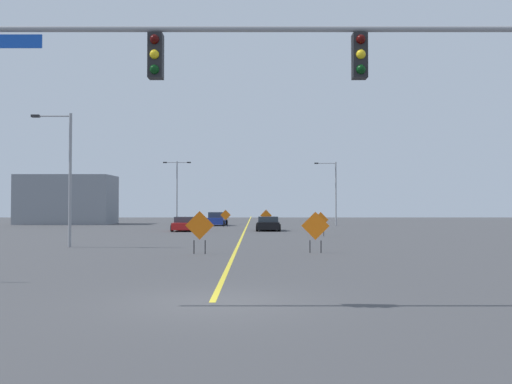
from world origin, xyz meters
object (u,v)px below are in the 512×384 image
object	(u,v)px
street_lamp_mid_right	(67,172)
construction_sign_right_shoulder	(321,221)
construction_sign_left_shoulder	(200,227)
traffic_signal_assembly	(355,78)
car_black_distant	(268,224)
construction_sign_right_lane	(266,217)
car_blue_approaching	(217,219)
street_lamp_near_right	(334,190)
street_lamp_far_left	(177,187)
car_red_far	(185,224)
construction_sign_median_near	(226,216)
construction_sign_median_far	(316,227)

from	to	relation	value
street_lamp_mid_right	construction_sign_right_shoulder	xyz separation A→B (m)	(15.08, 10.65, -2.97)
street_lamp_mid_right	construction_sign_left_shoulder	xyz separation A→B (m)	(7.67, -4.13, -2.84)
traffic_signal_assembly	car_black_distant	xyz separation A→B (m)	(-1.22, 36.37, -4.63)
construction_sign_right_lane	car_blue_approaching	distance (m)	10.16
traffic_signal_assembly	street_lamp_near_right	world-z (taller)	street_lamp_near_right
street_lamp_mid_right	street_lamp_far_left	bearing A→B (deg)	88.62
construction_sign_left_shoulder	traffic_signal_assembly	bearing A→B (deg)	-68.91
construction_sign_right_lane	car_blue_approaching	bearing A→B (deg)	122.25
traffic_signal_assembly	construction_sign_right_lane	bearing A→B (deg)	91.89
car_red_far	construction_sign_median_near	bearing A→B (deg)	72.08
traffic_signal_assembly	construction_sign_median_far	xyz separation A→B (m)	(0.53, 13.38, -4.03)
car_blue_approaching	construction_sign_median_far	bearing A→B (deg)	-78.46
street_lamp_far_left	car_black_distant	world-z (taller)	street_lamp_far_left
street_lamp_far_left	construction_sign_right_lane	bearing A→B (deg)	-48.98
traffic_signal_assembly	street_lamp_far_left	xyz separation A→B (m)	(-11.76, 52.43, -0.74)
construction_sign_median_far	car_black_distant	xyz separation A→B (m)	(-1.75, 22.99, -0.60)
car_red_far	traffic_signal_assembly	bearing A→B (deg)	-76.51
car_black_distant	construction_sign_left_shoulder	bearing A→B (deg)	-98.98
construction_sign_right_lane	street_lamp_mid_right	bearing A→B (deg)	-115.65
construction_sign_right_lane	construction_sign_right_shoulder	xyz separation A→B (m)	(3.80, -12.84, -0.07)
street_lamp_mid_right	car_black_distant	bearing A→B (deg)	59.60
street_lamp_near_right	construction_sign_median_near	xyz separation A→B (m)	(-12.03, -3.24, -2.91)
traffic_signal_assembly	construction_sign_median_near	distance (m)	46.05
construction_sign_right_shoulder	street_lamp_far_left	bearing A→B (deg)	119.81
street_lamp_mid_right	construction_sign_median_near	distance (m)	29.58
construction_sign_median_far	car_red_far	size ratio (longest dim) A/B	0.44
street_lamp_near_right	construction_sign_right_lane	bearing A→B (deg)	-133.17
construction_sign_left_shoulder	car_blue_approaching	bearing A→B (deg)	92.85
construction_sign_right_lane	car_black_distant	world-z (taller)	construction_sign_right_lane
street_lamp_mid_right	car_black_distant	distance (m)	22.78
construction_sign_median_near	car_red_far	world-z (taller)	construction_sign_median_near
street_lamp_far_left	construction_sign_right_lane	xyz separation A→B (m)	(10.43, -11.99, -3.32)
construction_sign_left_shoulder	car_blue_approaching	size ratio (longest dim) A/B	0.51
street_lamp_near_right	construction_sign_right_shoulder	size ratio (longest dim) A/B	4.03
car_blue_approaching	construction_sign_left_shoulder	bearing A→B (deg)	-87.15
construction_sign_right_lane	car_blue_approaching	size ratio (longest dim) A/B	0.48
car_red_far	construction_sign_right_lane	bearing A→B (deg)	31.30
car_black_distant	construction_sign_median_far	bearing A→B (deg)	-85.64
construction_sign_right_lane	car_blue_approaching	world-z (taller)	construction_sign_right_lane
construction_sign_right_shoulder	car_red_far	size ratio (longest dim) A/B	0.40
street_lamp_near_right	street_lamp_mid_right	distance (m)	37.10
street_lamp_far_left	construction_sign_right_shoulder	bearing A→B (deg)	-60.19
construction_sign_right_shoulder	car_red_far	world-z (taller)	construction_sign_right_shoulder
construction_sign_left_shoulder	car_blue_approaching	world-z (taller)	construction_sign_left_shoulder
traffic_signal_assembly	construction_sign_left_shoulder	distance (m)	14.31
street_lamp_mid_right	construction_sign_median_near	bearing A→B (deg)	76.13
street_lamp_mid_right	car_red_far	distance (m)	19.77
street_lamp_far_left	traffic_signal_assembly	bearing A→B (deg)	-77.36
traffic_signal_assembly	street_lamp_mid_right	bearing A→B (deg)	126.65
street_lamp_far_left	car_red_far	world-z (taller)	street_lamp_far_left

